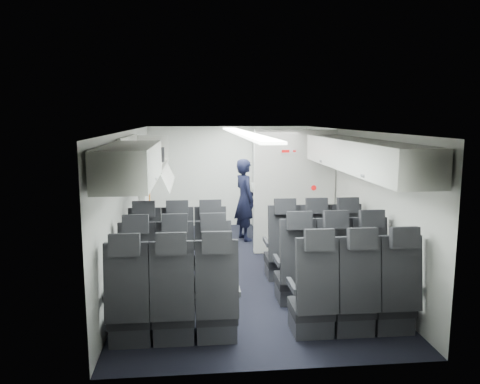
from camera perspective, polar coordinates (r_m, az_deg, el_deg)
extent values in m
cube|color=black|center=(7.43, 0.31, -9.32)|extent=(3.40, 6.00, 0.01)
cube|color=silver|center=(7.05, 0.32, 7.53)|extent=(3.40, 6.00, 0.01)
cube|color=silver|center=(10.12, -1.45, 1.91)|extent=(3.40, 0.01, 2.15)
cube|color=silver|center=(4.27, 4.54, -8.24)|extent=(3.40, 0.01, 2.15)
cube|color=silver|center=(7.19, -13.28, -1.31)|extent=(0.01, 6.00, 2.15)
cube|color=silver|center=(7.53, 13.29, -0.84)|extent=(0.01, 6.00, 2.15)
cube|color=white|center=(7.05, 0.32, 7.20)|extent=(0.25, 5.52, 0.03)
cube|color=black|center=(6.92, -11.20, -8.53)|extent=(0.44, 0.46, 0.12)
cube|color=#2D2D33|center=(6.97, -11.16, -9.78)|extent=(0.42, 0.42, 0.22)
cube|color=black|center=(6.58, -11.51, -5.37)|extent=(0.44, 0.20, 0.80)
cube|color=black|center=(6.45, -11.66, -2.04)|extent=(0.30, 0.12, 0.23)
cube|color=#2D2D33|center=(6.84, -13.15, -6.36)|extent=(0.05, 0.40, 0.06)
cube|color=#2D2D33|center=(6.79, -9.44, -6.35)|extent=(0.05, 0.40, 0.06)
cube|color=black|center=(6.89, -7.43, -8.50)|extent=(0.44, 0.46, 0.12)
cube|color=#2D2D33|center=(6.94, -7.41, -9.76)|extent=(0.42, 0.42, 0.22)
cube|color=black|center=(6.55, -7.57, -5.34)|extent=(0.44, 0.20, 0.80)
cube|color=black|center=(6.42, -7.66, -1.99)|extent=(0.30, 0.12, 0.23)
cube|color=#2D2D33|center=(6.79, -9.36, -6.34)|extent=(0.05, 0.40, 0.06)
cube|color=#2D2D33|center=(6.78, -5.62, -6.30)|extent=(0.05, 0.40, 0.06)
cube|color=black|center=(6.89, -3.65, -8.45)|extent=(0.44, 0.46, 0.12)
cube|color=#2D2D33|center=(6.94, -3.64, -9.71)|extent=(0.42, 0.42, 0.22)
cube|color=black|center=(6.55, -3.62, -5.27)|extent=(0.44, 0.20, 0.80)
cube|color=black|center=(6.42, -3.64, -1.92)|extent=(0.30, 0.12, 0.23)
cube|color=#2D2D33|center=(6.78, -5.54, -6.30)|extent=(0.05, 0.40, 0.06)
cube|color=#2D2D33|center=(6.79, -1.80, -6.23)|extent=(0.05, 0.40, 0.06)
cube|color=black|center=(7.00, 4.98, -8.18)|extent=(0.44, 0.46, 0.12)
cube|color=#2D2D33|center=(7.05, 4.96, -9.42)|extent=(0.42, 0.42, 0.22)
cube|color=black|center=(6.67, 5.38, -5.04)|extent=(0.44, 0.20, 0.80)
cube|color=black|center=(6.53, 5.52, -1.75)|extent=(0.30, 0.12, 0.23)
cube|color=#2D2D33|center=(6.85, 3.24, -6.09)|extent=(0.05, 0.40, 0.06)
cube|color=#2D2D33|center=(6.93, 6.85, -5.96)|extent=(0.05, 0.40, 0.06)
cube|color=black|center=(7.09, 8.59, -8.01)|extent=(0.44, 0.46, 0.12)
cube|color=#2D2D33|center=(7.14, 8.56, -9.24)|extent=(0.42, 0.42, 0.22)
cube|color=black|center=(6.77, 9.14, -4.91)|extent=(0.44, 0.20, 0.80)
cube|color=black|center=(6.63, 9.33, -1.66)|extent=(0.30, 0.12, 0.23)
cube|color=#2D2D33|center=(6.94, 6.94, -5.96)|extent=(0.05, 0.40, 0.06)
cube|color=#2D2D33|center=(7.04, 10.45, -5.81)|extent=(0.05, 0.40, 0.06)
cube|color=black|center=(7.21, 12.09, -7.82)|extent=(0.44, 0.46, 0.12)
cube|color=#2D2D33|center=(7.26, 12.05, -9.03)|extent=(0.42, 0.42, 0.22)
cube|color=black|center=(6.89, 12.77, -4.76)|extent=(0.44, 0.20, 0.80)
cube|color=black|center=(6.76, 13.02, -1.57)|extent=(0.30, 0.12, 0.23)
cube|color=#2D2D33|center=(7.05, 10.53, -5.81)|extent=(0.05, 0.40, 0.06)
cube|color=#2D2D33|center=(7.18, 13.92, -5.64)|extent=(0.05, 0.40, 0.06)
cube|color=black|center=(6.07, -12.02, -11.10)|extent=(0.44, 0.46, 0.12)
cube|color=#2D2D33|center=(6.13, -11.97, -12.50)|extent=(0.42, 0.42, 0.22)
cube|color=black|center=(5.72, -12.41, -7.62)|extent=(0.44, 0.20, 0.80)
cube|color=black|center=(5.57, -12.61, -3.83)|extent=(0.30, 0.12, 0.23)
cube|color=#2D2D33|center=(5.98, -14.26, -8.65)|extent=(0.05, 0.40, 0.06)
cube|color=#2D2D33|center=(5.93, -10.01, -8.66)|extent=(0.05, 0.40, 0.06)
cube|color=black|center=(6.04, -7.69, -11.09)|extent=(0.44, 0.46, 0.12)
cube|color=#2D2D33|center=(6.09, -7.66, -12.50)|extent=(0.42, 0.42, 0.22)
cube|color=black|center=(5.69, -7.86, -7.60)|extent=(0.44, 0.20, 0.80)
cube|color=black|center=(5.54, -7.97, -3.78)|extent=(0.30, 0.12, 0.23)
cube|color=#2D2D33|center=(5.93, -9.91, -8.66)|extent=(0.05, 0.40, 0.06)
cube|color=#2D2D33|center=(5.91, -5.60, -8.62)|extent=(0.05, 0.40, 0.06)
cube|color=black|center=(6.04, -3.34, -11.02)|extent=(0.44, 0.46, 0.12)
cube|color=#2D2D33|center=(6.09, -3.32, -12.44)|extent=(0.42, 0.42, 0.22)
cube|color=black|center=(5.69, -3.29, -7.53)|extent=(0.44, 0.20, 0.80)
cube|color=black|center=(5.54, -3.31, -3.71)|extent=(0.30, 0.12, 0.23)
cube|color=#2D2D33|center=(5.91, -5.51, -8.62)|extent=(0.05, 0.40, 0.06)
cube|color=#2D2D33|center=(5.93, -1.20, -8.53)|extent=(0.05, 0.40, 0.06)
cube|color=black|center=(6.16, 6.54, -10.64)|extent=(0.44, 0.46, 0.12)
cube|color=#2D2D33|center=(6.22, 6.51, -12.03)|extent=(0.42, 0.42, 0.22)
cube|color=black|center=(5.82, 7.08, -7.19)|extent=(0.44, 0.20, 0.80)
cube|color=black|center=(5.67, 7.27, -3.45)|extent=(0.30, 0.12, 0.23)
cube|color=#2D2D33|center=(6.00, 4.58, -8.33)|extent=(0.05, 0.40, 0.06)
cube|color=#2D2D33|center=(6.09, 8.69, -8.14)|extent=(0.05, 0.40, 0.06)
cube|color=black|center=(6.27, 10.63, -10.39)|extent=(0.44, 0.46, 0.12)
cube|color=#2D2D33|center=(6.32, 10.59, -11.76)|extent=(0.42, 0.42, 0.22)
cube|color=black|center=(5.93, 11.36, -6.99)|extent=(0.44, 0.20, 0.80)
cube|color=black|center=(5.79, 11.63, -3.31)|extent=(0.30, 0.12, 0.23)
cube|color=#2D2D33|center=(6.10, 8.78, -8.13)|extent=(0.05, 0.40, 0.06)
cube|color=#2D2D33|center=(6.22, 12.75, -7.91)|extent=(0.05, 0.40, 0.06)
cube|color=black|center=(6.41, 14.56, -10.10)|extent=(0.44, 0.46, 0.12)
cube|color=#2D2D33|center=(6.46, 14.50, -11.45)|extent=(0.42, 0.42, 0.22)
cube|color=black|center=(6.08, 15.45, -6.75)|extent=(0.44, 0.20, 0.80)
cube|color=black|center=(5.94, 15.78, -3.16)|extent=(0.30, 0.12, 0.23)
cube|color=#2D2D33|center=(6.22, 12.84, -7.90)|extent=(0.05, 0.40, 0.06)
cube|color=#2D2D33|center=(6.37, 16.63, -7.65)|extent=(0.05, 0.40, 0.06)
cube|color=black|center=(5.24, -13.12, -14.48)|extent=(0.44, 0.46, 0.12)
cube|color=#2D2D33|center=(5.31, -13.05, -16.07)|extent=(0.42, 0.42, 0.22)
cube|color=black|center=(4.87, -13.65, -10.66)|extent=(0.44, 0.20, 0.80)
cube|color=black|center=(4.71, -13.91, -6.28)|extent=(0.30, 0.12, 0.23)
cube|color=#2D2D33|center=(5.14, -15.76, -11.70)|extent=(0.05, 0.40, 0.06)
cube|color=#2D2D33|center=(5.08, -10.77, -11.75)|extent=(0.05, 0.40, 0.06)
cube|color=black|center=(5.20, -8.04, -14.52)|extent=(0.44, 0.46, 0.12)
cube|color=#2D2D33|center=(5.27, -8.00, -16.11)|extent=(0.42, 0.42, 0.22)
cube|color=black|center=(4.83, -8.26, -10.67)|extent=(0.44, 0.20, 0.80)
cube|color=black|center=(4.66, -8.40, -6.25)|extent=(0.30, 0.12, 0.23)
cube|color=#2D2D33|center=(5.08, -10.65, -11.76)|extent=(0.05, 0.40, 0.06)
cube|color=#2D2D33|center=(5.06, -5.58, -11.72)|extent=(0.05, 0.40, 0.06)
cube|color=black|center=(5.20, -2.92, -14.44)|extent=(0.44, 0.46, 0.12)
cube|color=#2D2D33|center=(5.27, -2.90, -16.03)|extent=(0.42, 0.42, 0.22)
cube|color=black|center=(4.83, -2.83, -10.59)|extent=(0.44, 0.20, 0.80)
cube|color=black|center=(4.66, -2.84, -6.16)|extent=(0.30, 0.12, 0.23)
cube|color=#2D2D33|center=(5.06, -5.47, -11.72)|extent=(0.05, 0.40, 0.06)
cube|color=#2D2D33|center=(5.08, -0.40, -11.60)|extent=(0.05, 0.40, 0.06)
cube|color=black|center=(5.35, 8.63, -13.86)|extent=(0.44, 0.46, 0.12)
cube|color=#2D2D33|center=(5.41, 8.58, -15.42)|extent=(0.42, 0.42, 0.22)
cube|color=black|center=(4.99, 9.38, -10.06)|extent=(0.44, 0.20, 0.80)
cube|color=black|center=(4.82, 9.66, -5.76)|extent=(0.30, 0.12, 0.23)
cube|color=#2D2D33|center=(5.17, 6.37, -11.30)|extent=(0.05, 0.40, 0.06)
cube|color=#2D2D33|center=(5.27, 11.14, -10.99)|extent=(0.05, 0.40, 0.06)
cube|color=black|center=(5.47, 13.33, -13.46)|extent=(0.44, 0.46, 0.12)
cube|color=#2D2D33|center=(5.53, 13.27, -15.00)|extent=(0.42, 0.42, 0.22)
cube|color=black|center=(5.12, 14.32, -9.72)|extent=(0.44, 0.20, 0.80)
cube|color=black|center=(4.96, 14.70, -5.52)|extent=(0.30, 0.12, 0.23)
cube|color=#2D2D33|center=(5.28, 11.25, -10.98)|extent=(0.05, 0.40, 0.06)
cube|color=#2D2D33|center=(5.42, 15.79, -10.62)|extent=(0.05, 0.40, 0.06)
cube|color=black|center=(5.63, 17.78, -13.01)|extent=(0.44, 0.46, 0.12)
cube|color=#2D2D33|center=(5.69, 17.70, -14.51)|extent=(0.42, 0.42, 0.22)
cube|color=black|center=(5.29, 18.98, -9.33)|extent=(0.44, 0.20, 0.80)
cube|color=black|center=(5.13, 19.44, -5.26)|extent=(0.30, 0.12, 0.23)
cube|color=#2D2D33|center=(5.42, 15.89, -10.61)|extent=(0.05, 0.40, 0.06)
cube|color=#2D2D33|center=(5.59, 20.15, -10.21)|extent=(0.05, 0.40, 0.06)
cube|color=white|center=(5.08, -13.19, 3.37)|extent=(0.52, 1.80, 0.40)
cylinder|color=slate|center=(5.07, -10.32, 1.63)|extent=(0.04, 0.10, 0.04)
cube|color=#9E9E93|center=(6.83, -11.24, 3.18)|extent=(0.52, 1.70, 0.04)
cube|color=white|center=(6.84, -13.47, 4.79)|extent=(0.06, 1.70, 0.44)
cube|color=white|center=(5.99, -12.05, 4.26)|extent=(0.52, 0.04, 0.40)
cube|color=white|center=(7.64, -10.69, 5.32)|extent=(0.52, 0.04, 0.40)
cube|color=white|center=(6.82, -9.12, 2.30)|extent=(0.21, 1.61, 0.38)
cube|color=white|center=(5.47, 17.37, 3.59)|extent=(0.52, 1.80, 0.40)
cylinder|color=slate|center=(5.39, 14.84, 1.92)|extent=(0.04, 0.10, 0.04)
cube|color=white|center=(7.11, 11.88, 5.00)|extent=(0.52, 1.70, 0.40)
cylinder|color=slate|center=(7.05, 9.89, 3.73)|extent=(0.04, 0.10, 0.04)
cube|color=white|center=(8.10, 6.64, 0.03)|extent=(1.40, 0.12, 2.13)
cube|color=white|center=(7.92, 5.92, 4.98)|extent=(0.24, 0.01, 0.10)
cube|color=red|center=(7.90, 5.58, 4.97)|extent=(0.13, 0.01, 0.04)
cube|color=red|center=(7.93, 6.65, 4.97)|extent=(0.05, 0.01, 0.03)
cylinder|color=white|center=(8.09, 8.96, 0.51)|extent=(0.11, 0.01, 0.11)
cylinder|color=red|center=(8.09, 8.98, 0.51)|extent=(0.09, 0.01, 0.09)
cube|color=#939399|center=(9.98, 4.12, 1.06)|extent=(0.85, 0.50, 1.90)
cube|color=#3F3F42|center=(9.80, 4.35, -1.76)|extent=(0.80, 0.01, 0.02)
cube|color=#3F3F42|center=(9.72, 4.38, 1.14)|extent=(0.80, 0.01, 0.02)
cube|color=#3F3F42|center=(9.66, 4.42, 4.08)|extent=(0.80, 0.01, 0.02)
cube|color=silver|center=(8.72, -11.54, -0.27)|extent=(0.10, 0.92, 1.86)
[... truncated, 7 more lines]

